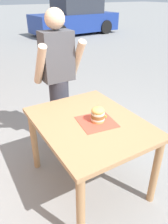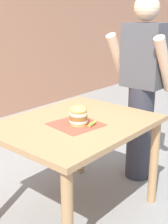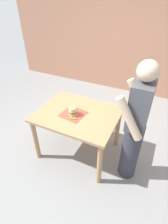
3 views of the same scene
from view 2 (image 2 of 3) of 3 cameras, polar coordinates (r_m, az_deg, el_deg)
The scene contains 6 objects.
ground_plane at distance 2.66m, azimuth -1.46°, elevation -17.58°, with size 80.00×80.00×0.00m, color gray.
patio_table at distance 2.35m, azimuth -1.58°, elevation -4.45°, with size 0.92×1.16×0.77m.
serving_paper at distance 2.25m, azimuth -1.48°, elevation -2.26°, with size 0.32×0.32×0.00m, color #D64C38.
sandwich at distance 2.22m, azimuth -1.02°, elevation -0.57°, with size 0.13×0.13×0.18m.
pickle_spear at distance 2.21m, azimuth 1.53°, elevation -2.17°, with size 0.02×0.02×0.09m, color #8EA83D.
diner_across_table at distance 2.88m, azimuth 10.54°, elevation 4.26°, with size 0.55×0.35×1.69m.
Camera 2 is at (1.46, -1.62, 1.53)m, focal length 50.00 mm.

